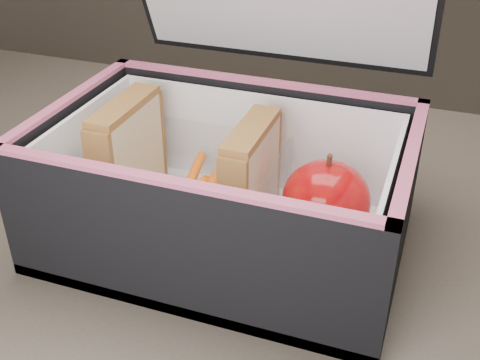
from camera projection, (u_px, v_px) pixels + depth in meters
The scene contains 8 objects.
kitchen_table at pixel (190, 316), 0.61m from camera, with size 1.20×0.80×0.75m.
lunch_bag at pixel (228, 176), 0.54m from camera, with size 0.32×0.29×0.31m.
plastic_tub at pixel (189, 184), 0.57m from camera, with size 0.17×0.12×0.07m, color white, non-canonical shape.
sandwich_left at pixel (128, 154), 0.57m from camera, with size 0.03×0.10×0.11m.
sandwich_right at pixel (251, 178), 0.54m from camera, with size 0.03×0.09×0.10m.
carrot_sticks at pixel (197, 196), 0.57m from camera, with size 0.04×0.13×0.03m.
paper_napkin at pixel (328, 239), 0.54m from camera, with size 0.08×0.08×0.01m, color white.
red_apple at pixel (326, 201), 0.52m from camera, with size 0.10×0.10×0.08m.
Camera 1 is at (0.20, -0.41, 1.09)m, focal length 45.00 mm.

